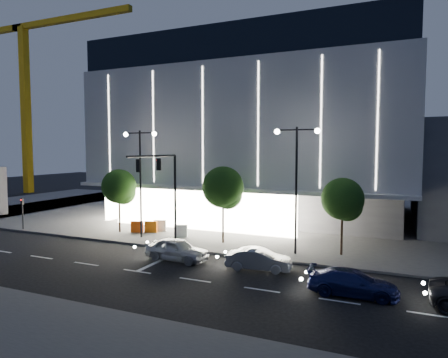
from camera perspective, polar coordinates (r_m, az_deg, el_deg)
ground at (r=27.90m, az=-13.86°, el=-11.37°), size 160.00×160.00×0.00m
sidewalk_museum at (r=47.26m, az=9.36°, el=-4.79°), size 70.00×40.00×0.15m
museum at (r=45.63m, az=6.50°, el=6.51°), size 30.00×25.80×18.00m
traffic_mast at (r=29.15m, az=-8.47°, el=-0.57°), size 0.33×5.89×7.07m
street_lamp_west at (r=33.52m, az=-11.87°, el=1.60°), size 3.16×0.36×9.00m
street_lamp_east at (r=28.05m, az=10.31°, el=1.12°), size 3.16×0.36×9.00m
ped_signal_far at (r=41.04m, az=-26.84°, el=-4.01°), size 0.22×0.24×3.00m
tower_crane at (r=76.74m, az=-26.08°, el=13.61°), size 32.00×2.00×28.50m
tree_left at (r=36.26m, az=-14.71°, el=-1.30°), size 3.02×3.02×5.72m
tree_mid at (r=31.04m, az=-0.08°, el=-1.52°), size 3.25×3.25×6.15m
tree_right at (r=28.70m, az=16.62°, el=-3.07°), size 2.91×2.91×5.51m
car_lead at (r=27.34m, az=-6.76°, el=-9.97°), size 4.51×2.05×1.50m
car_second at (r=25.22m, az=4.99°, el=-11.38°), size 4.17×1.91×1.33m
car_third at (r=22.05m, az=17.91°, el=-13.91°), size 4.56×1.95×1.31m
barrier_a at (r=36.19m, az=-12.31°, el=-6.68°), size 1.12×0.63×1.00m
barrier_b at (r=36.34m, az=-9.15°, el=-6.59°), size 1.11×0.65×1.00m
barrier_c at (r=35.90m, az=-10.41°, el=-6.74°), size 1.12×0.57×1.00m
barrier_d at (r=33.88m, az=-6.20°, el=-7.36°), size 1.12×0.61×1.00m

